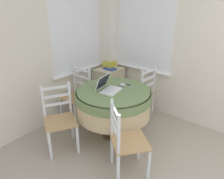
{
  "coord_description": "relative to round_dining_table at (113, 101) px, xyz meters",
  "views": [
    {
      "loc": [
        -1.55,
        0.22,
        2.03
      ],
      "look_at": [
        0.84,
        2.19,
        0.69
      ],
      "focal_mm": 35.0,
      "sensor_mm": 36.0,
      "label": 1
    }
  ],
  "objects": [
    {
      "name": "round_dining_table",
      "position": [
        0.0,
        0.0,
        0.0
      ],
      "size": [
        1.12,
        1.12,
        0.77
      ],
      "color": "#4C3D2D",
      "rests_on": "ground_plane"
    },
    {
      "name": "storage_box",
      "position": [
        0.9,
        0.83,
        0.2
      ],
      "size": [
        0.2,
        0.18,
        0.12
      ],
      "color": "gold",
      "rests_on": "corner_cabinet"
    },
    {
      "name": "cell_phone",
      "position": [
        0.29,
        -0.06,
        0.18
      ],
      "size": [
        0.05,
        0.11,
        0.01
      ],
      "color": "#B2B7BC",
      "rests_on": "round_dining_table"
    },
    {
      "name": "corner_room_shell",
      "position": [
        0.36,
        -0.1,
        0.69
      ],
      "size": [
        4.1,
        4.96,
        2.55
      ],
      "color": "silver",
      "rests_on": "ground_plane"
    },
    {
      "name": "dining_chair_near_right_window",
      "position": [
        0.79,
        0.02,
        -0.14
      ],
      "size": [
        0.44,
        0.44,
        0.93
      ],
      "color": "tan",
      "rests_on": "ground_plane"
    },
    {
      "name": "dining_chair_left_flank",
      "position": [
        -0.69,
        0.39,
        -0.14
      ],
      "size": [
        0.57,
        0.57,
        0.93
      ],
      "color": "tan",
      "rests_on": "ground_plane"
    },
    {
      "name": "dining_chair_near_back_window",
      "position": [
        -0.0,
        0.8,
        -0.14
      ],
      "size": [
        0.42,
        0.43,
        0.93
      ],
      "color": "tan",
      "rests_on": "ground_plane"
    },
    {
      "name": "corner_cabinet",
      "position": [
        0.85,
        0.81,
        -0.23
      ],
      "size": [
        0.54,
        0.46,
        0.73
      ],
      "color": "beige",
      "rests_on": "ground_plane"
    },
    {
      "name": "dining_chair_camera_near",
      "position": [
        -0.51,
        -0.61,
        -0.14
      ],
      "size": [
        0.58,
        0.59,
        0.93
      ],
      "color": "tan",
      "rests_on": "ground_plane"
    },
    {
      "name": "computer_mouse",
      "position": [
        0.19,
        -0.01,
        0.2
      ],
      "size": [
        0.06,
        0.09,
        0.05
      ],
      "color": "silver",
      "rests_on": "round_dining_table"
    },
    {
      "name": "laptop",
      "position": [
        -0.06,
        0.05,
        0.22
      ],
      "size": [
        0.36,
        0.33,
        0.22
      ],
      "color": "white",
      "rests_on": "round_dining_table"
    },
    {
      "name": "book_on_cabinet",
      "position": [
        0.8,
        0.74,
        0.15
      ],
      "size": [
        0.15,
        0.24,
        0.02
      ],
      "color": "#33478C",
      "rests_on": "corner_cabinet"
    }
  ]
}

